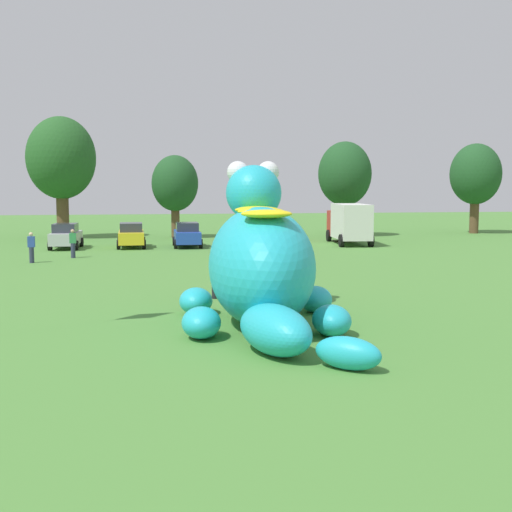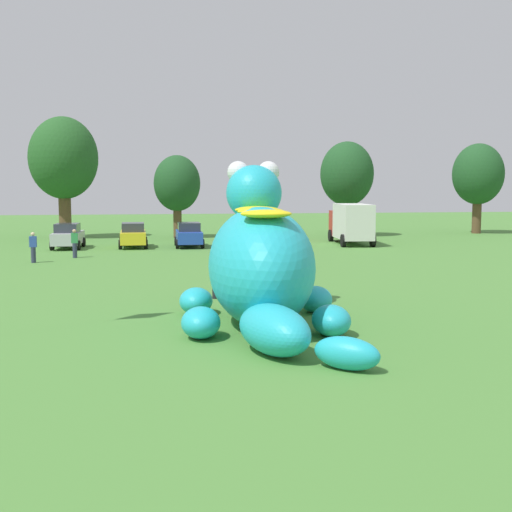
{
  "view_description": "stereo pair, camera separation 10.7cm",
  "coord_description": "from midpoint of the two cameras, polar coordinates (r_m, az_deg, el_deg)",
  "views": [
    {
      "loc": [
        -3.81,
        -20.49,
        4.31
      ],
      "look_at": [
        -0.4,
        0.66,
        2.03
      ],
      "focal_mm": 46.75,
      "sensor_mm": 36.0,
      "label": 1
    },
    {
      "loc": [
        -3.71,
        -20.5,
        4.31
      ],
      "look_at": [
        -0.4,
        0.66,
        2.03
      ],
      "focal_mm": 46.75,
      "sensor_mm": 36.0,
      "label": 2
    }
  ],
  "objects": [
    {
      "name": "tree_left",
      "position": [
        56.61,
        -16.39,
        7.98
      ],
      "size": [
        5.53,
        5.53,
        9.82
      ],
      "color": "brown",
      "rests_on": "ground"
    },
    {
      "name": "car_yellow",
      "position": [
        46.95,
        -10.69,
        1.76
      ],
      "size": [
        2.01,
        4.14,
        1.72
      ],
      "color": "yellow",
      "rests_on": "ground"
    },
    {
      "name": "giant_inflatable_creature",
      "position": [
        20.56,
        0.34,
        -0.7
      ],
      "size": [
        5.37,
        10.14,
        5.15
      ],
      "color": "#23B2C6",
      "rests_on": "ground"
    },
    {
      "name": "spectator_mid_field",
      "position": [
        25.41,
        -3.64,
        -1.75
      ],
      "size": [
        0.38,
        0.26,
        1.71
      ],
      "color": "black",
      "rests_on": "ground"
    },
    {
      "name": "car_blue",
      "position": [
        46.84,
        -5.98,
        1.83
      ],
      "size": [
        1.94,
        4.1,
        1.72
      ],
      "color": "#2347B7",
      "rests_on": "ground"
    },
    {
      "name": "ground_plane",
      "position": [
        21.28,
        1.22,
        -5.61
      ],
      "size": [
        160.0,
        160.0,
        0.0
      ],
      "primitive_type": "plane",
      "color": "#4C8438"
    },
    {
      "name": "spectator_by_cars",
      "position": [
        39.06,
        -18.74,
        0.68
      ],
      "size": [
        0.38,
        0.26,
        1.71
      ],
      "color": "#2D334C",
      "rests_on": "ground"
    },
    {
      "name": "car_black",
      "position": [
        46.11,
        -0.53,
        1.79
      ],
      "size": [
        1.95,
        4.1,
        1.72
      ],
      "color": "black",
      "rests_on": "ground"
    },
    {
      "name": "tree_centre_left",
      "position": [
        56.91,
        7.55,
        6.93
      ],
      "size": [
        4.48,
        4.48,
        7.96
      ],
      "color": "brown",
      "rests_on": "ground"
    },
    {
      "name": "spectator_near_inflatable",
      "position": [
        41.01,
        -15.47,
        1.02
      ],
      "size": [
        0.38,
        0.26,
        1.71
      ],
      "color": "#2D334C",
      "rests_on": "ground"
    },
    {
      "name": "tree_mid_left",
      "position": [
        55.14,
        -7.0,
        6.15
      ],
      "size": [
        3.8,
        3.8,
        6.75
      ],
      "color": "brown",
      "rests_on": "ground"
    },
    {
      "name": "car_silver",
      "position": [
        47.23,
        -16.02,
        1.66
      ],
      "size": [
        2.06,
        4.16,
        1.72
      ],
      "color": "#B7BABF",
      "rests_on": "ground"
    },
    {
      "name": "tree_centre",
      "position": [
        62.97,
        18.23,
        6.62
      ],
      "size": [
        4.51,
        4.51,
        8.01
      ],
      "color": "brown",
      "rests_on": "ground"
    },
    {
      "name": "box_truck",
      "position": [
        49.32,
        7.9,
        2.88
      ],
      "size": [
        2.74,
        6.53,
        2.95
      ],
      "color": "#B2231E",
      "rests_on": "ground"
    }
  ]
}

